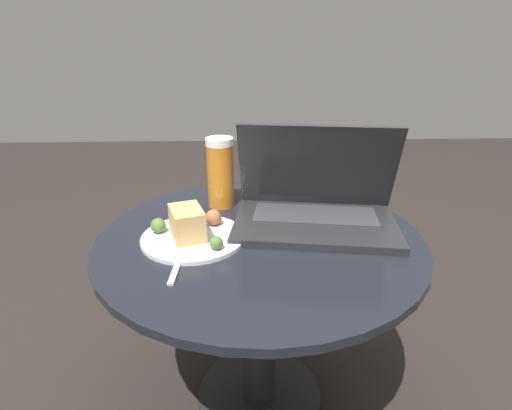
# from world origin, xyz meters

# --- Properties ---
(ground_plane) EXTENTS (6.00, 6.00, 0.00)m
(ground_plane) POSITION_xyz_m (0.00, 0.00, 0.00)
(ground_plane) COLOR black
(table) EXTENTS (0.73, 0.73, 0.49)m
(table) POSITION_xyz_m (0.00, 0.00, 0.37)
(table) COLOR black
(table) RESTS_ON ground_plane
(napkin) EXTENTS (0.19, 0.15, 0.00)m
(napkin) POSITION_xyz_m (-0.16, -0.00, 0.49)
(napkin) COLOR #B7332D
(napkin) RESTS_ON table
(laptop) EXTENTS (0.40, 0.29, 0.24)m
(laptop) POSITION_xyz_m (0.13, 0.05, 0.54)
(laptop) COLOR #232326
(laptop) RESTS_ON table
(beer_glass) EXTENTS (0.07, 0.07, 0.18)m
(beer_glass) POSITION_xyz_m (-0.09, 0.18, 0.58)
(beer_glass) COLOR #C6701E
(beer_glass) RESTS_ON table
(snack_plate) EXTENTS (0.23, 0.23, 0.07)m
(snack_plate) POSITION_xyz_m (-0.15, -0.02, 0.51)
(snack_plate) COLOR silver
(snack_plate) RESTS_ON table
(fork) EXTENTS (0.03, 0.19, 0.01)m
(fork) POSITION_xyz_m (-0.16, -0.09, 0.49)
(fork) COLOR #B2B2B7
(fork) RESTS_ON table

